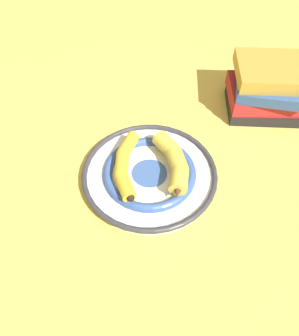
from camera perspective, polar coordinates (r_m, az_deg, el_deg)
ground_plane at (r=0.76m, az=-1.43°, el=-3.28°), size 2.80×2.80×0.00m
decorative_bowl at (r=0.76m, az=0.00°, el=-1.01°), size 0.32×0.32×0.03m
banana_a at (r=0.75m, az=-4.27°, el=0.86°), size 0.20×0.09×0.03m
banana_b at (r=0.74m, az=4.37°, el=1.01°), size 0.17×0.12×0.04m
book_stack at (r=0.96m, az=19.97°, el=12.83°), size 0.21×0.24×0.14m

